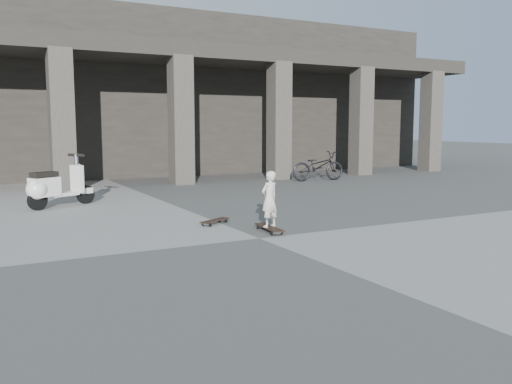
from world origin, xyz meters
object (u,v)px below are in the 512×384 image
skateboard_spare (215,221)px  bicycle (318,166)px  longboard (269,228)px  child (269,199)px  scooter (50,187)px

skateboard_spare → bicycle: size_ratio=0.38×
skateboard_spare → longboard: bearing=-92.9°
skateboard_spare → child: (0.56, -1.11, 0.51)m
child → bicycle: child is taller
skateboard_spare → bicycle: (6.31, 5.78, 0.42)m
skateboard_spare → child: child is taller
longboard → bicycle: bearing=-34.2°
longboard → skateboard_spare: 1.24m
skateboard_spare → scooter: 4.33m
child → scooter: bearing=-74.8°
bicycle → scooter: bearing=111.8°
scooter → child: bearing=-83.6°
longboard → bicycle: size_ratio=0.48×
longboard → skateboard_spare: longboard is taller
longboard → child: 0.51m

